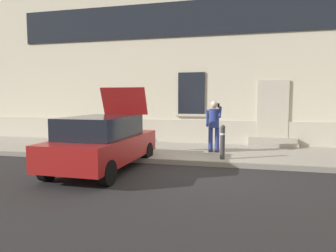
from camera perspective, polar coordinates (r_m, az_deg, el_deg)
ground_plane at (r=8.28m, az=3.87°, el=-8.73°), size 80.00×80.00×0.00m
sidewalk at (r=10.97m, az=6.42°, el=-4.90°), size 24.00×3.60×0.15m
curb_edge at (r=9.16m, az=4.90°, el=-6.89°), size 24.00×0.12×0.15m
building_facade at (r=13.39m, az=8.02°, el=12.58°), size 24.00×1.52×7.50m
entrance_stoop at (r=12.42m, az=18.87°, el=-3.00°), size 1.80×0.64×0.32m
hatchback_car_red at (r=8.63m, az=-11.97°, el=-2.85°), size 1.85×4.10×2.34m
bollard_near_person at (r=9.37m, az=10.14°, el=-2.72°), size 0.15×0.15×1.04m
bollard_far_left at (r=10.55m, az=-13.87°, el=-1.91°), size 0.15×0.15×1.04m
person_on_phone at (r=10.48m, az=8.56°, el=0.54°), size 0.51×0.46×1.75m
planter_terracotta at (r=13.94m, az=-17.82°, el=-0.77°), size 0.44×0.44×0.86m
planter_charcoal at (r=12.98m, az=-8.44°, el=-1.00°), size 0.44×0.44×0.86m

